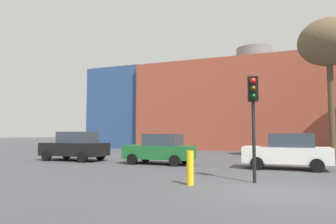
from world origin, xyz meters
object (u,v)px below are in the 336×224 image
parked_car_1 (160,149)px  bollard_yellow_0 (190,168)px  parked_car_2 (287,151)px  bare_tree_0 (329,43)px  parked_car_0 (75,146)px  traffic_light_island (253,104)px

parked_car_1 → bollard_yellow_0: 7.10m
parked_car_2 → bare_tree_0: bare_tree_0 is taller
parked_car_0 → bare_tree_0: bare_tree_0 is taller
parked_car_1 → bare_tree_0: bare_tree_0 is taller
bollard_yellow_0 → bare_tree_0: bearing=65.6°
parked_car_1 → bare_tree_0: 13.52m
parked_car_0 → parked_car_1: 5.89m
parked_car_1 → traffic_light_island: 7.66m
parked_car_2 → parked_car_0: bearing=-0.0°
parked_car_1 → traffic_light_island: size_ratio=1.04×
parked_car_2 → traffic_light_island: bearing=77.5°
bare_tree_0 → bollard_yellow_0: bearing=-114.4°
bare_tree_0 → parked_car_0: bearing=-156.4°
parked_car_1 → parked_car_0: bearing=-0.0°
parked_car_2 → bollard_yellow_0: 6.79m
parked_car_0 → parked_car_2: parked_car_0 is taller
parked_car_2 → bare_tree_0: size_ratio=0.42×
parked_car_0 → traffic_light_island: 12.64m
parked_car_1 → parked_car_2: parked_car_2 is taller
parked_car_2 → traffic_light_island: size_ratio=1.06×
traffic_light_island → bare_tree_0: 13.13m
traffic_light_island → bare_tree_0: bearing=151.8°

